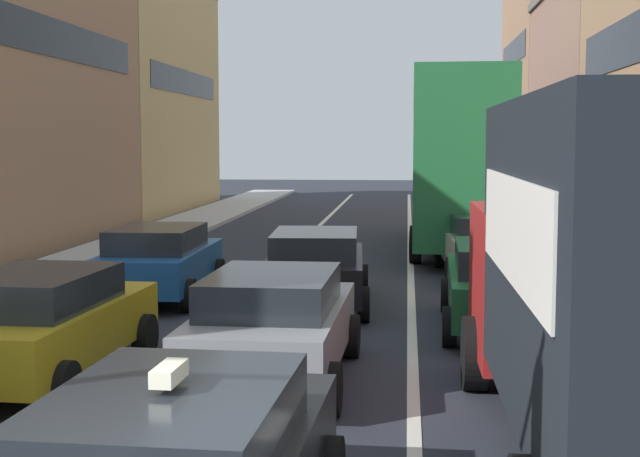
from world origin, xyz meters
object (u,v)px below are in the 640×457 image
hatchback_centre_lane_third (315,267)px  sedan_left_lane_third (159,260)px  sedan_right_lane_behind_truck (503,284)px  bus_mid_queue_primary (463,154)px  sedan_centre_lane_second (274,323)px  wagon_left_lane_second (41,322)px  wagon_right_lane_far (484,243)px  removalist_box_truck (630,273)px

hatchback_centre_lane_third → sedan_left_lane_third: (-3.26, 0.63, 0.00)m
sedan_right_lane_behind_truck → bus_mid_queue_primary: (-0.01, 11.51, 2.03)m
sedan_centre_lane_second → wagon_left_lane_second: size_ratio=0.99×
wagon_left_lane_second → wagon_right_lane_far: 12.11m
wagon_left_lane_second → wagon_right_lane_far: size_ratio=1.00×
removalist_box_truck → hatchback_centre_lane_third: (-3.85, 8.62, -1.18)m
removalist_box_truck → bus_mid_queue_primary: (-0.48, 18.33, 0.86)m
wagon_left_lane_second → sedan_left_lane_third: size_ratio=1.01×
removalist_box_truck → wagon_right_lane_far: (-0.28, 12.98, -1.18)m
wagon_right_lane_far → bus_mid_queue_primary: bearing=-1.0°
sedan_centre_lane_second → bus_mid_queue_primary: bus_mid_queue_primary is taller
sedan_left_lane_third → bus_mid_queue_primary: bearing=-37.1°
removalist_box_truck → sedan_right_lane_behind_truck: removalist_box_truck is taller
hatchback_centre_lane_third → sedan_left_lane_third: same height
hatchback_centre_lane_third → removalist_box_truck: bearing=-158.9°
sedan_left_lane_third → bus_mid_queue_primary: 11.42m
sedan_centre_lane_second → sedan_left_lane_third: same height
wagon_left_lane_second → sedan_right_lane_behind_truck: 7.60m
wagon_left_lane_second → removalist_box_truck: bearing=-109.9°
wagon_right_lane_far → bus_mid_queue_primary: (-0.20, 5.35, 2.03)m
hatchback_centre_lane_third → wagon_right_lane_far: (3.57, 4.36, 0.00)m
sedan_left_lane_third → bus_mid_queue_primary: bus_mid_queue_primary is taller
bus_mid_queue_primary → sedan_left_lane_third: bearing=146.5°
removalist_box_truck → wagon_right_lane_far: bearing=0.8°
removalist_box_truck → hatchback_centre_lane_third: bearing=23.7°
removalist_box_truck → sedan_centre_lane_second: 5.08m
removalist_box_truck → bus_mid_queue_primary: bus_mid_queue_primary is taller
removalist_box_truck → sedan_centre_lane_second: bearing=50.9°
sedan_centre_lane_second → bus_mid_queue_primary: (3.38, 15.23, 2.03)m
removalist_box_truck → sedan_centre_lane_second: size_ratio=1.78×
bus_mid_queue_primary → removalist_box_truck: bearing=-175.9°
sedan_centre_lane_second → wagon_right_lane_far: (3.58, 9.89, 0.00)m
wagon_left_lane_second → sedan_left_lane_third: (-0.14, 6.37, 0.00)m
sedan_centre_lane_second → hatchback_centre_lane_third: (0.00, 5.53, 0.00)m
hatchback_centre_lane_third → wagon_right_lane_far: bearing=-42.3°
removalist_box_truck → wagon_left_lane_second: bearing=67.2°
hatchback_centre_lane_third → wagon_left_lane_second: bearing=148.5°
wagon_left_lane_second → hatchback_centre_lane_third: 6.53m
removalist_box_truck → bus_mid_queue_primary: bearing=1.1°
removalist_box_truck → bus_mid_queue_primary: size_ratio=0.73×
sedan_left_lane_third → sedan_right_lane_behind_truck: size_ratio=1.00×
sedan_centre_lane_second → bus_mid_queue_primary: bearing=-11.3°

